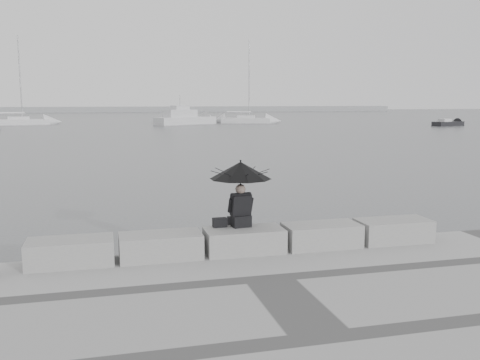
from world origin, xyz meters
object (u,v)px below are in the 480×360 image
object	(u,v)px
seated_person	(241,177)
sailboat_left	(19,121)
motor_cruiser	(185,118)
sailboat_right	(246,120)
small_motorboat	(448,124)

from	to	relation	value
seated_person	sailboat_left	bearing A→B (deg)	94.87
motor_cruiser	sailboat_right	bearing A→B (deg)	-16.27
seated_person	motor_cruiser	distance (m)	69.74
sailboat_left	small_motorboat	distance (m)	61.86
sailboat_right	motor_cruiser	xyz separation A→B (m)	(-9.93, -2.09, 0.37)
sailboat_right	small_motorboat	bearing A→B (deg)	-11.16
motor_cruiser	sailboat_left	bearing A→B (deg)	141.14
sailboat_left	sailboat_right	world-z (taller)	same
sailboat_right	motor_cruiser	world-z (taller)	sailboat_right
seated_person	sailboat_left	xyz separation A→B (m)	(-14.67, 73.64, -1.51)
sailboat_left	sailboat_right	bearing A→B (deg)	-12.65
sailboat_right	motor_cruiser	size ratio (longest dim) A/B	1.31
sailboat_left	small_motorboat	size ratio (longest dim) A/B	2.43
seated_person	sailboat_right	xyz separation A→B (m)	(19.15, 71.20, -1.50)
sailboat_right	motor_cruiser	bearing A→B (deg)	-147.54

